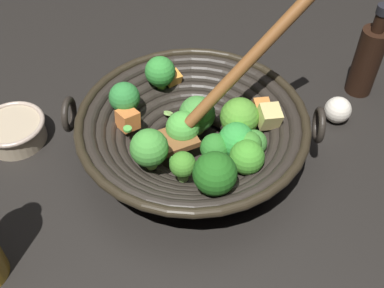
% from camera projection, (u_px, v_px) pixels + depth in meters
% --- Properties ---
extents(ground_plane, '(4.00, 4.00, 0.00)m').
position_uv_depth(ground_plane, '(192.00, 154.00, 0.74)').
color(ground_plane, black).
extents(wok, '(0.35, 0.38, 0.26)m').
position_uv_depth(wok, '(194.00, 130.00, 0.70)').
color(wok, black).
rests_on(wok, ground).
extents(soy_sauce_bottle, '(0.05, 0.05, 0.17)m').
position_uv_depth(soy_sauce_bottle, '(368.00, 59.00, 0.80)').
color(soy_sauce_bottle, black).
rests_on(soy_sauce_bottle, ground).
extents(prep_bowl, '(0.10, 0.10, 0.04)m').
position_uv_depth(prep_bowl, '(14.00, 130.00, 0.74)').
color(prep_bowl, tan).
rests_on(prep_bowl, ground).
extents(garlic_bulb, '(0.04, 0.04, 0.04)m').
position_uv_depth(garlic_bulb, '(338.00, 110.00, 0.78)').
color(garlic_bulb, silver).
rests_on(garlic_bulb, ground).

